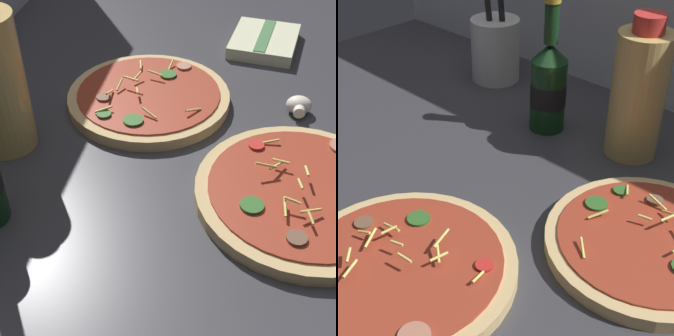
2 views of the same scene
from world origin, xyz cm
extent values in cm
cube|color=#38383D|center=(0.00, 0.00, 1.25)|extent=(160.00, 90.00, 2.50)
cylinder|color=tan|center=(-4.28, -16.90, 3.41)|extent=(29.01, 29.01, 1.82)
cylinder|color=#9E3823|center=(-4.28, -16.90, 4.47)|extent=(25.53, 25.53, 0.30)
cylinder|color=#336628|center=(-8.95, -10.30, 4.82)|extent=(3.13, 3.13, 0.40)
cylinder|color=red|center=(3.71, -10.32, 4.82)|extent=(2.26, 2.26, 0.40)
cylinder|color=brown|center=(-13.60, -15.87, 4.82)|extent=(2.57, 2.57, 0.40)
cylinder|color=#B7755B|center=(5.68, -22.58, 4.82)|extent=(3.55, 3.55, 0.40)
cylinder|color=#EADB6B|center=(-0.58, -13.76, 5.82)|extent=(0.85, 2.45, 0.37)
cylinder|color=#EADB6B|center=(-2.85, -17.10, 6.47)|extent=(2.20, 0.67, 0.53)
cylinder|color=#EADB6B|center=(-9.56, -17.46, 5.69)|extent=(1.84, 2.93, 0.84)
cylinder|color=#EADB6B|center=(-8.59, -15.20, 6.17)|extent=(0.89, 2.17, 0.60)
cylinder|color=#EADB6B|center=(-6.55, -22.31, 5.93)|extent=(1.64, 2.85, 0.40)
cylinder|color=#EADB6B|center=(-1.39, -13.25, 5.68)|extent=(2.94, 2.27, 0.90)
cylinder|color=#EADB6B|center=(-10.93, -17.44, 5.81)|extent=(1.88, 0.96, 0.71)
cylinder|color=#EADB6B|center=(-2.43, -11.74, 6.35)|extent=(0.88, 3.05, 1.11)
cylinder|color=#EADB6B|center=(-8.53, -21.23, 6.06)|extent=(1.63, 1.70, 0.83)
cylinder|color=#EADB6B|center=(-5.60, -16.18, 6.45)|extent=(1.85, 0.85, 0.43)
cylinder|color=#EADB6B|center=(4.71, -12.36, 5.08)|extent=(0.96, 2.50, 0.81)
cylinder|color=#EADB6B|center=(-9.35, -14.36, 5.66)|extent=(3.07, 0.58, 0.82)
cylinder|color=tan|center=(15.54, 8.21, 3.44)|extent=(27.35, 27.35, 1.88)
cylinder|color=#9E3823|center=(15.54, 8.21, 4.53)|extent=(24.07, 24.07, 0.30)
cylinder|color=brown|center=(12.27, 15.12, 4.88)|extent=(2.37, 2.37, 0.40)
cylinder|color=#336628|center=(7.53, 13.77, 4.88)|extent=(2.31, 2.31, 0.40)
cylinder|color=#336628|center=(6.69, 8.82, 4.88)|extent=(3.17, 3.17, 0.40)
cylinder|color=#EADB6B|center=(15.58, 13.18, 5.59)|extent=(2.62, 0.79, 1.21)
cylinder|color=#EADB6B|center=(10.73, 0.40, 5.15)|extent=(2.45, 2.48, 1.05)
cylinder|color=#EADB6B|center=(13.73, 9.72, 5.88)|extent=(1.92, 0.91, 0.51)
cylinder|color=#EADB6B|center=(16.29, 11.32, 6.45)|extent=(1.27, 2.97, 0.38)
cylinder|color=#EADB6B|center=(8.47, 6.62, 5.32)|extent=(1.84, 2.73, 1.03)
cylinder|color=#EADB6B|center=(8.34, 14.03, 5.22)|extent=(1.79, 2.70, 0.76)
cylinder|color=#EADB6B|center=(13.10, 14.26, 5.47)|extent=(3.09, 0.60, 1.39)
cylinder|color=#143819|center=(-14.65, 23.72, 9.00)|extent=(6.32, 6.32, 13.00)
cone|color=#143819|center=(-14.65, 23.72, 17.02)|extent=(6.32, 6.32, 3.04)
cylinder|color=#143819|center=(-14.65, 23.72, 21.91)|extent=(2.40, 2.40, 6.75)
cylinder|color=gold|center=(-14.65, 23.72, 25.69)|extent=(2.76, 2.76, 0.80)
cylinder|color=black|center=(-14.65, 23.72, 9.26)|extent=(6.39, 6.39, 4.16)
cylinder|color=#D6B766|center=(0.81, 27.15, 12.89)|extent=(8.80, 8.80, 20.78)
cylinder|color=red|center=(0.81, 27.15, 24.70)|extent=(4.84, 4.84, 2.83)
cylinder|color=silver|center=(-36.19, 32.49, 9.02)|extent=(10.17, 10.17, 13.04)
cylinder|color=black|center=(-34.40, 32.85, 14.62)|extent=(1.77, 3.23, 13.84)
cylinder|color=black|center=(-34.80, 33.22, 13.63)|extent=(2.66, 3.59, 11.84)
cylinder|color=black|center=(-36.46, 31.13, 15.64)|extent=(3.83, 1.87, 15.85)
camera|label=1|loc=(-56.96, -7.89, 50.91)|focal=55.00mm
camera|label=2|loc=(36.22, -40.89, 49.88)|focal=55.00mm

